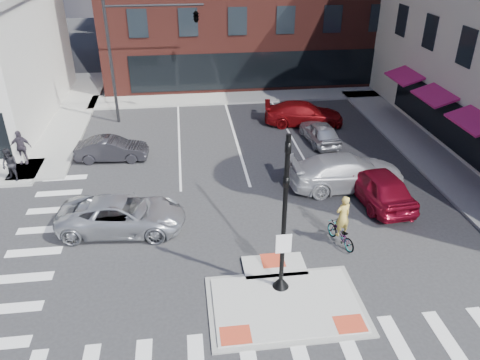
{
  "coord_description": "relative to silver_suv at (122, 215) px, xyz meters",
  "views": [
    {
      "loc": [
        -3.12,
        -12.39,
        11.65
      ],
      "look_at": [
        -0.88,
        5.18,
        2.0
      ],
      "focal_mm": 35.0,
      "sensor_mm": 36.0,
      "label": 1
    }
  ],
  "objects": [
    {
      "name": "pedestrian_a",
      "position": [
        -5.99,
        5.0,
        0.28
      ],
      "size": [
        1.06,
        0.98,
        1.75
      ],
      "primitive_type": "imported",
      "rotation": [
        0.0,
        0.0,
        -0.47
      ],
      "color": "black",
      "rests_on": "sidewalk_nw"
    },
    {
      "name": "bg_car_silver",
      "position": [
        11.01,
        8.0,
        -0.08
      ],
      "size": [
        1.93,
        4.05,
        1.33
      ],
      "primitive_type": "imported",
      "rotation": [
        0.0,
        0.0,
        3.23
      ],
      "color": "#B6B7BD",
      "rests_on": "ground"
    },
    {
      "name": "sidewalk_e",
      "position": [
        16.81,
        5.0,
        -0.67
      ],
      "size": [
        3.0,
        24.0,
        0.15
      ],
      "primitive_type": "cube",
      "color": "gray",
      "rests_on": "ground"
    },
    {
      "name": "sidewalk_n",
      "position": [
        9.01,
        17.0,
        -0.67
      ],
      "size": [
        26.0,
        3.0,
        0.15
      ],
      "primitive_type": "cube",
      "color": "gray",
      "rests_on": "ground"
    },
    {
      "name": "ground",
      "position": [
        6.01,
        -5.0,
        -0.75
      ],
      "size": [
        120.0,
        120.0,
        0.0
      ],
      "primitive_type": "plane",
      "color": "#28282B",
      "rests_on": "ground"
    },
    {
      "name": "white_pickup",
      "position": [
        10.79,
        2.44,
        0.1
      ],
      "size": [
        5.92,
        2.61,
        1.69
      ],
      "primitive_type": "imported",
      "rotation": [
        0.0,
        0.0,
        1.61
      ],
      "color": "silver",
      "rests_on": "ground"
    },
    {
      "name": "bg_car_red",
      "position": [
        10.75,
        11.0,
        -0.0
      ],
      "size": [
        5.43,
        2.9,
        1.5
      ],
      "primitive_type": "imported",
      "rotation": [
        0.0,
        0.0,
        1.41
      ],
      "color": "maroon",
      "rests_on": "ground"
    },
    {
      "name": "bg_car_dark",
      "position": [
        -1.23,
        7.13,
        -0.1
      ],
      "size": [
        4.03,
        1.62,
        1.3
      ],
      "primitive_type": "imported",
      "rotation": [
        0.0,
        0.0,
        1.51
      ],
      "color": "#28272C",
      "rests_on": "ground"
    },
    {
      "name": "silver_suv",
      "position": [
        0.0,
        0.0,
        0.0
      ],
      "size": [
        5.61,
        3.01,
        1.5
      ],
      "primitive_type": "imported",
      "rotation": [
        0.0,
        0.0,
        1.47
      ],
      "color": "silver",
      "rests_on": "ground"
    },
    {
      "name": "mast_arm_signal",
      "position": [
        2.53,
        13.0,
        5.46
      ],
      "size": [
        6.1,
        2.24,
        8.0
      ],
      "color": "black",
      "rests_on": "ground"
    },
    {
      "name": "pedestrian_b",
      "position": [
        -5.99,
        7.0,
        0.36
      ],
      "size": [
        1.13,
        0.5,
        1.91
      ],
      "primitive_type": "imported",
      "rotation": [
        0.0,
        0.0,
        -0.03
      ],
      "color": "#342D38",
      "rests_on": "sidewalk_nw"
    },
    {
      "name": "cyclist",
      "position": [
        9.01,
        -2.2,
        0.02
      ],
      "size": [
        1.14,
        1.92,
        2.27
      ],
      "rotation": [
        0.0,
        0.0,
        3.44
      ],
      "color": "#3F3F44",
      "rests_on": "ground"
    },
    {
      "name": "signal_pole",
      "position": [
        6.01,
        -4.6,
        1.61
      ],
      "size": [
        0.6,
        0.6,
        5.98
      ],
      "color": "black",
      "rests_on": "refuge_island"
    },
    {
      "name": "refuge_island",
      "position": [
        6.01,
        -5.26,
        -0.7
      ],
      "size": [
        5.4,
        4.65,
        0.13
      ],
      "color": "gray",
      "rests_on": "ground"
    },
    {
      "name": "red_sedan",
      "position": [
        11.79,
        1.0,
        0.1
      ],
      "size": [
        2.51,
        5.15,
        1.69
      ],
      "primitive_type": "imported",
      "rotation": [
        0.0,
        0.0,
        3.25
      ],
      "color": "maroon",
      "rests_on": "ground"
    }
  ]
}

